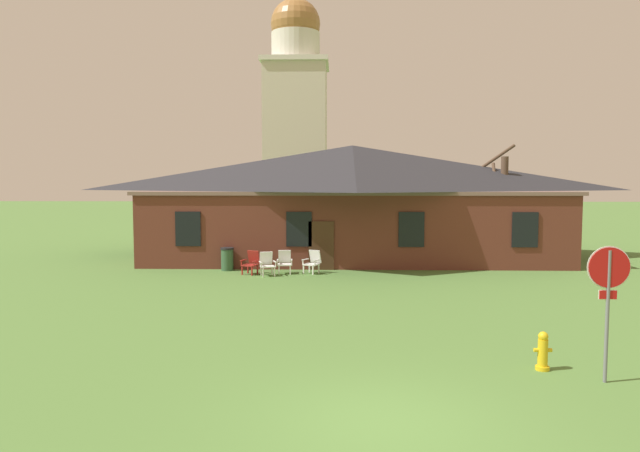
{
  "coord_description": "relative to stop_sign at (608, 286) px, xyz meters",
  "views": [
    {
      "loc": [
        -0.74,
        -8.89,
        3.82
      ],
      "look_at": [
        -1.3,
        9.42,
        2.4
      ],
      "focal_mm": 32.61,
      "sensor_mm": 36.0,
      "label": 1
    }
  ],
  "objects": [
    {
      "name": "trash_bin",
      "position": [
        -9.82,
        13.58,
        -1.35
      ],
      "size": [
        0.56,
        0.56,
        0.98
      ],
      "color": "#335638",
      "rests_on": "ground"
    },
    {
      "name": "lawn_chair_near_door",
      "position": [
        -7.95,
        12.27,
        -1.35
      ],
      "size": [
        0.76,
        0.81,
        0.96
      ],
      "color": "white",
      "rests_on": "ground"
    },
    {
      "name": "brick_building",
      "position": [
        -4.35,
        18.88,
        1.02
      ],
      "size": [
        19.99,
        10.4,
        5.63
      ],
      "color": "brown",
      "rests_on": "ground"
    },
    {
      "name": "lawn_chair_middle",
      "position": [
        -6.12,
        12.9,
        -1.35
      ],
      "size": [
        0.83,
        0.86,
        0.96
      ],
      "color": "white",
      "rests_on": "ground"
    },
    {
      "name": "ground_plane",
      "position": [
        -4.35,
        -2.05,
        -1.85
      ],
      "size": [
        200.0,
        200.0,
        0.0
      ],
      "primitive_type": "plane",
      "color": "#517A38"
    },
    {
      "name": "lawn_chair_by_porch",
      "position": [
        -8.64,
        12.63,
        -1.35
      ],
      "size": [
        0.79,
        0.83,
        0.96
      ],
      "color": "maroon",
      "rests_on": "ground"
    },
    {
      "name": "dome_tower",
      "position": [
        -8.44,
        35.47,
        6.79
      ],
      "size": [
        5.18,
        5.18,
        18.92
      ],
      "color": "beige",
      "rests_on": "ground"
    },
    {
      "name": "stop_sign",
      "position": [
        0.0,
        0.0,
        0.0
      ],
      "size": [
        0.81,
        0.07,
        2.61
      ],
      "color": "slate",
      "rests_on": "ground"
    },
    {
      "name": "bare_tree_beside_building",
      "position": [
        3.1,
        18.2,
        0.97
      ],
      "size": [
        1.92,
        1.64,
        5.71
      ],
      "color": "brown",
      "rests_on": "ground"
    },
    {
      "name": "lawn_chair_left_end",
      "position": [
        -7.29,
        12.85,
        -1.35
      ],
      "size": [
        0.68,
        0.71,
        0.96
      ],
      "color": "white",
      "rests_on": "ground"
    },
    {
      "name": "fire_hydrant",
      "position": [
        -0.93,
        0.69,
        -1.47
      ],
      "size": [
        0.36,
        0.28,
        0.79
      ],
      "color": "gold",
      "rests_on": "ground"
    }
  ]
}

